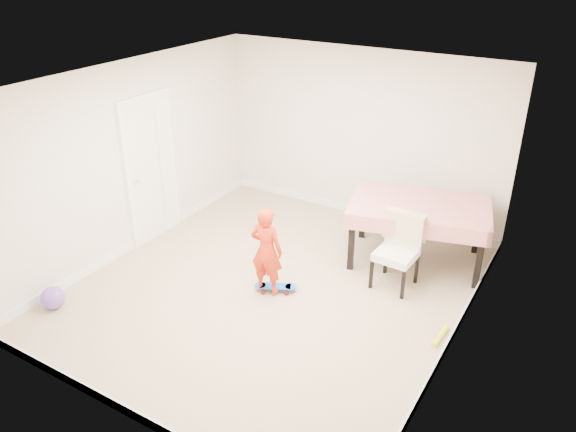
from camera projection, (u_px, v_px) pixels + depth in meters
The scene contains 17 objects.
ground at pixel (273, 287), 7.10m from camera, with size 5.00×5.00×0.00m, color tan.
ceiling at pixel (270, 84), 5.95m from camera, with size 4.50×5.00×0.04m, color white.
wall_back at pixel (360, 136), 8.42m from camera, with size 4.50×0.04×2.60m, color beige.
wall_front at pixel (110, 299), 4.62m from camera, with size 4.50×0.04×2.60m, color beige.
wall_left at pixel (132, 159), 7.55m from camera, with size 0.04×5.00×2.60m, color beige.
wall_right at pixel (464, 242), 5.49m from camera, with size 0.04×5.00×2.60m, color beige.
door at pixel (150, 171), 7.90m from camera, with size 0.10×0.94×2.11m, color white.
baseboard_back at pixel (356, 210), 8.98m from camera, with size 4.50×0.02×0.12m, color white.
baseboard_front at pixel (128, 411), 5.16m from camera, with size 4.50×0.02×0.12m, color white.
baseboard_left at pixel (142, 239), 8.10m from camera, with size 0.02×5.00×0.12m, color white.
baseboard_right at pixel (449, 342), 6.04m from camera, with size 0.02×5.00×0.12m, color white.
dining_table at pixel (417, 233), 7.52m from camera, with size 1.80×1.13×0.85m, color #BE0A0D, non-canonical shape.
dining_chair at pixel (396, 252), 6.93m from camera, with size 0.53×0.61×0.96m, color silver, non-canonical shape.
skateboard at pixel (275, 288), 7.01m from camera, with size 0.53×0.19×0.08m, color blue, non-canonical shape.
child at pixel (267, 253), 6.75m from camera, with size 0.41×0.27×1.13m, color red.
balloon at pixel (53, 298), 6.65m from camera, with size 0.28×0.28×0.28m, color #6F4CB6.
foam_toy at pixel (440, 336), 6.19m from camera, with size 0.06×0.06×0.40m, color yellow.
Camera 1 is at (3.23, -5.01, 3.97)m, focal length 35.00 mm.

